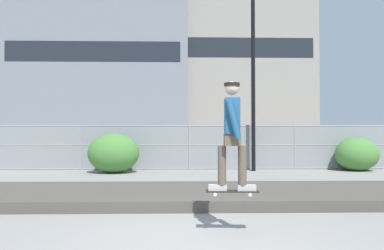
{
  "coord_description": "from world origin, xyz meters",
  "views": [
    {
      "loc": [
        -0.26,
        -5.17,
        1.51
      ],
      "look_at": [
        0.04,
        6.79,
        1.78
      ],
      "focal_mm": 34.4,
      "sensor_mm": 36.0,
      "label": 1
    }
  ],
  "objects_px": {
    "skateboard": "(232,191)",
    "parked_car_mid": "(176,147)",
    "skater": "(232,129)",
    "parked_car_near": "(63,148)",
    "shrub_center": "(357,154)",
    "street_lamp": "(253,53)",
    "shrub_left": "(114,153)"
  },
  "relations": [
    {
      "from": "skater",
      "to": "parked_car_mid",
      "type": "xyz_separation_m",
      "value": [
        -1.08,
        12.07,
        -0.74
      ]
    },
    {
      "from": "shrub_center",
      "to": "skateboard",
      "type": "bearing_deg",
      "value": -124.73
    },
    {
      "from": "street_lamp",
      "to": "shrub_center",
      "type": "xyz_separation_m",
      "value": [
        4.16,
        -0.08,
        -4.07
      ]
    },
    {
      "from": "skater",
      "to": "street_lamp",
      "type": "distance_m",
      "value": 9.84
    },
    {
      "from": "skateboard",
      "to": "parked_car_mid",
      "type": "relative_size",
      "value": 0.18
    },
    {
      "from": "parked_car_near",
      "to": "skater",
      "type": "bearing_deg",
      "value": -61.59
    },
    {
      "from": "skateboard",
      "to": "street_lamp",
      "type": "bearing_deg",
      "value": 77.09
    },
    {
      "from": "skateboard",
      "to": "parked_car_near",
      "type": "height_order",
      "value": "parked_car_near"
    },
    {
      "from": "parked_car_mid",
      "to": "street_lamp",
      "type": "bearing_deg",
      "value": -43.39
    },
    {
      "from": "skateboard",
      "to": "shrub_left",
      "type": "bearing_deg",
      "value": 111.74
    },
    {
      "from": "shrub_center",
      "to": "street_lamp",
      "type": "bearing_deg",
      "value": 178.95
    },
    {
      "from": "street_lamp",
      "to": "shrub_center",
      "type": "relative_size",
      "value": 4.49
    },
    {
      "from": "parked_car_near",
      "to": "street_lamp",
      "type": "bearing_deg",
      "value": -17.73
    },
    {
      "from": "street_lamp",
      "to": "shrub_left",
      "type": "distance_m",
      "value": 6.79
    },
    {
      "from": "skateboard",
      "to": "shrub_left",
      "type": "height_order",
      "value": "shrub_left"
    },
    {
      "from": "shrub_center",
      "to": "parked_car_near",
      "type": "bearing_deg",
      "value": 167.57
    },
    {
      "from": "skater",
      "to": "parked_car_near",
      "type": "distance_m",
      "value": 13.42
    },
    {
      "from": "skateboard",
      "to": "skater",
      "type": "distance_m",
      "value": 0.95
    },
    {
      "from": "skater",
      "to": "skateboard",
      "type": "bearing_deg",
      "value": 90.0
    },
    {
      "from": "parked_car_near",
      "to": "shrub_center",
      "type": "bearing_deg",
      "value": -12.43
    },
    {
      "from": "parked_car_near",
      "to": "shrub_left",
      "type": "relative_size",
      "value": 2.31
    },
    {
      "from": "parked_car_mid",
      "to": "shrub_left",
      "type": "relative_size",
      "value": 2.29
    },
    {
      "from": "street_lamp",
      "to": "skater",
      "type": "bearing_deg",
      "value": -102.91
    },
    {
      "from": "street_lamp",
      "to": "skateboard",
      "type": "bearing_deg",
      "value": -102.91
    },
    {
      "from": "parked_car_mid",
      "to": "shrub_left",
      "type": "height_order",
      "value": "parked_car_mid"
    },
    {
      "from": "skateboard",
      "to": "skater",
      "type": "xyz_separation_m",
      "value": [
        0.0,
        -0.0,
        0.95
      ]
    },
    {
      "from": "shrub_left",
      "to": "shrub_center",
      "type": "relative_size",
      "value": 1.13
    },
    {
      "from": "skater",
      "to": "shrub_left",
      "type": "relative_size",
      "value": 0.85
    },
    {
      "from": "skateboard",
      "to": "skater",
      "type": "height_order",
      "value": "skater"
    },
    {
      "from": "street_lamp",
      "to": "shrub_center",
      "type": "distance_m",
      "value": 5.82
    },
    {
      "from": "skateboard",
      "to": "parked_car_near",
      "type": "bearing_deg",
      "value": 118.41
    },
    {
      "from": "skater",
      "to": "shrub_left",
      "type": "xyz_separation_m",
      "value": [
        -3.38,
        8.49,
        -0.82
      ]
    }
  ]
}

